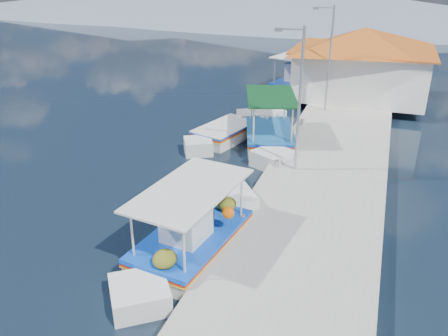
% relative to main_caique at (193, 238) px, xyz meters
% --- Properties ---
extents(ground, '(160.00, 160.00, 0.00)m').
position_rel_main_caique_xyz_m(ground, '(-2.54, 4.48, -0.50)').
color(ground, black).
rests_on(ground, ground).
extents(quay, '(5.00, 44.00, 0.50)m').
position_rel_main_caique_xyz_m(quay, '(3.36, 10.48, -0.25)').
color(quay, '#A7A49C').
rests_on(quay, ground).
extents(bollards, '(0.20, 17.20, 0.30)m').
position_rel_main_caique_xyz_m(bollards, '(1.26, 9.73, 0.15)').
color(bollards, '#A5A8AD').
rests_on(bollards, quay).
extents(main_caique, '(3.00, 7.87, 2.61)m').
position_rel_main_caique_xyz_m(main_caique, '(0.00, 0.00, 0.00)').
color(main_caique, silver).
rests_on(main_caique, ground).
extents(caique_green_canopy, '(3.85, 7.42, 2.91)m').
position_rel_main_caique_xyz_m(caique_green_canopy, '(0.02, 10.28, -0.07)').
color(caique_green_canopy, silver).
rests_on(caique_green_canopy, ground).
extents(caique_blue_hull, '(3.17, 6.37, 1.18)m').
position_rel_main_caique_xyz_m(caique_blue_hull, '(-2.41, 10.24, -0.18)').
color(caique_blue_hull, silver).
rests_on(caique_blue_hull, ground).
extents(caique_far, '(4.03, 8.07, 2.95)m').
position_rel_main_caique_xyz_m(caique_far, '(-0.66, 21.35, 0.04)').
color(caique_far, '#195797').
rests_on(caique_far, ground).
extents(harbor_building, '(10.49, 10.49, 4.40)m').
position_rel_main_caique_xyz_m(harbor_building, '(3.66, 19.48, 2.27)').
color(harbor_building, silver).
rests_on(harbor_building, quay).
extents(lamp_post_near, '(1.21, 0.14, 6.00)m').
position_rel_main_caique_xyz_m(lamp_post_near, '(1.97, 6.48, 3.35)').
color(lamp_post_near, '#A5A8AD').
rests_on(lamp_post_near, quay).
extents(lamp_post_far, '(1.21, 0.14, 6.00)m').
position_rel_main_caique_xyz_m(lamp_post_far, '(1.97, 15.48, 3.35)').
color(lamp_post_far, '#A5A8AD').
rests_on(lamp_post_far, quay).
extents(mountain_ridge, '(171.40, 96.00, 5.50)m').
position_rel_main_caique_xyz_m(mountain_ridge, '(4.00, 60.48, 1.54)').
color(mountain_ridge, slate).
rests_on(mountain_ridge, ground).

